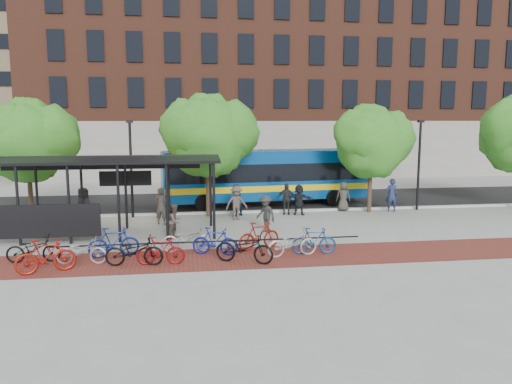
{
  "coord_description": "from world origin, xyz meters",
  "views": [
    {
      "loc": [
        -4.23,
        -23.09,
        5.18
      ],
      "look_at": [
        -0.75,
        1.05,
        1.6
      ],
      "focal_mm": 35.0,
      "sensor_mm": 36.0,
      "label": 1
    }
  ],
  "objects": [
    {
      "name": "tree_a",
      "position": [
        -11.91,
        3.35,
        4.24
      ],
      "size": [
        4.9,
        4.0,
        6.18
      ],
      "color": "#382619",
      "rests_on": "ground"
    },
    {
      "name": "pedestrian_6",
      "position": [
        4.65,
        3.8,
        0.83
      ],
      "size": [
        0.89,
        0.66,
        1.66
      ],
      "primitive_type": "imported",
      "rotation": [
        0.0,
        0.0,
        2.97
      ],
      "color": "#3C3630",
      "rests_on": "ground"
    },
    {
      "name": "curb",
      "position": [
        0.0,
        4.0,
        0.06
      ],
      "size": [
        160.0,
        0.25,
        0.12
      ],
      "primitive_type": "cube",
      "color": "#B7B7B2",
      "rests_on": "ground"
    },
    {
      "name": "pedestrian_9",
      "position": [
        -0.57,
        -0.84,
        0.85
      ],
      "size": [
        1.16,
        1.27,
        1.71
      ],
      "primitive_type": "imported",
      "rotation": [
        0.0,
        0.0,
        5.34
      ],
      "color": "#2B2B2B",
      "rests_on": "ground"
    },
    {
      "name": "pedestrian_8",
      "position": [
        -4.68,
        -1.5,
        0.77
      ],
      "size": [
        0.9,
        0.95,
        1.54
      ],
      "primitive_type": "imported",
      "rotation": [
        0.0,
        0.0,
        0.98
      ],
      "color": "#4D4139",
      "rests_on": "ground"
    },
    {
      "name": "bike_rack_rail",
      "position": [
        -3.3,
        -4.1,
        0.0
      ],
      "size": [
        12.0,
        0.05,
        0.95
      ],
      "primitive_type": "cube",
      "color": "black",
      "rests_on": "ground"
    },
    {
      "name": "bike_4",
      "position": [
        -6.06,
        -5.45,
        0.54
      ],
      "size": [
        2.08,
        0.84,
        1.07
      ],
      "primitive_type": "imported",
      "rotation": [
        0.0,
        0.0,
        1.51
      ],
      "color": "black",
      "rests_on": "ground"
    },
    {
      "name": "bike_7",
      "position": [
        -3.13,
        -4.42,
        0.54
      ],
      "size": [
        1.85,
        1.03,
        1.07
      ],
      "primitive_type": "imported",
      "rotation": [
        0.0,
        0.0,
        1.26
      ],
      "color": "navy",
      "rests_on": "ground"
    },
    {
      "name": "bike_2",
      "position": [
        -7.97,
        -4.96,
        0.48
      ],
      "size": [
        1.89,
        0.82,
        0.96
      ],
      "primitive_type": "imported",
      "rotation": [
        0.0,
        0.0,
        1.47
      ],
      "color": "#A2A2A4",
      "rests_on": "ground"
    },
    {
      "name": "bike_8",
      "position": [
        -2.14,
        -5.67,
        0.57
      ],
      "size": [
        2.29,
        1.58,
        1.14
      ],
      "primitive_type": "imported",
      "rotation": [
        0.0,
        0.0,
        1.15
      ],
      "color": "black",
      "rests_on": "ground"
    },
    {
      "name": "bike_1",
      "position": [
        -8.94,
        -5.9,
        0.59
      ],
      "size": [
        2.04,
        1.16,
        1.18
      ],
      "primitive_type": "imported",
      "rotation": [
        0.0,
        0.0,
        1.9
      ],
      "color": "#9C180E",
      "rests_on": "ground"
    },
    {
      "name": "pedestrian_7",
      "position": [
        7.28,
        3.25,
        0.94
      ],
      "size": [
        0.71,
        0.48,
        1.88
      ],
      "primitive_type": "imported",
      "rotation": [
        0.0,
        0.0,
        3.09
      ],
      "color": "#20294B",
      "rests_on": "ground"
    },
    {
      "name": "bike_5",
      "position": [
        -5.13,
        -5.48,
        0.52
      ],
      "size": [
        1.75,
        0.58,
        1.03
      ],
      "primitive_type": "imported",
      "rotation": [
        0.0,
        0.0,
        1.51
      ],
      "color": "maroon",
      "rests_on": "ground"
    },
    {
      "name": "tree_b",
      "position": [
        -2.9,
        3.35,
        4.46
      ],
      "size": [
        5.15,
        4.2,
        6.47
      ],
      "color": "#382619",
      "rests_on": "ground"
    },
    {
      "name": "bike_3",
      "position": [
        -6.94,
        -4.14,
        0.57
      ],
      "size": [
        1.96,
        0.86,
        1.14
      ],
      "primitive_type": "imported",
      "rotation": [
        0.0,
        0.0,
        1.75
      ],
      "color": "navy",
      "rests_on": "ground"
    },
    {
      "name": "asphalt_street",
      "position": [
        0.0,
        8.0,
        0.01
      ],
      "size": [
        160.0,
        8.0,
        0.01
      ],
      "primitive_type": "cube",
      "color": "black",
      "rests_on": "ground"
    },
    {
      "name": "pedestrian_2",
      "position": [
        -1.54,
        3.18,
        0.85
      ],
      "size": [
        1.04,
        1.04,
        1.7
      ],
      "primitive_type": "imported",
      "rotation": [
        0.0,
        0.0,
        3.92
      ],
      "color": "#1D2E45",
      "rests_on": "ground"
    },
    {
      "name": "pedestrian_0",
      "position": [
        -9.17,
        1.96,
        0.94
      ],
      "size": [
        1.04,
        1.08,
        1.87
      ],
      "primitive_type": "imported",
      "rotation": [
        0.0,
        0.0,
        0.88
      ],
      "color": "black",
      "rests_on": "ground"
    },
    {
      "name": "bus",
      "position": [
        0.57,
        6.36,
        1.9
      ],
      "size": [
        12.45,
        3.83,
        3.31
      ],
      "rotation": [
        0.0,
        0.0,
        0.09
      ],
      "color": "navy",
      "rests_on": "ground"
    },
    {
      "name": "bike_10",
      "position": [
        -0.24,
        -5.04,
        0.52
      ],
      "size": [
        2.06,
        0.99,
        1.04
      ],
      "primitive_type": "imported",
      "rotation": [
        0.0,
        0.0,
        1.73
      ],
      "color": "#AFAFB2",
      "rests_on": "ground"
    },
    {
      "name": "brick_strip",
      "position": [
        -2.0,
        -5.0,
        0.0
      ],
      "size": [
        24.0,
        3.0,
        0.01
      ],
      "primitive_type": "cube",
      "color": "maroon",
      "rests_on": "ground"
    },
    {
      "name": "pedestrian_3",
      "position": [
        -1.62,
        2.08,
        0.9
      ],
      "size": [
        1.28,
        0.9,
        1.8
      ],
      "primitive_type": "imported",
      "rotation": [
        0.0,
        0.0,
        0.21
      ],
      "color": "#51423C",
      "rests_on": "ground"
    },
    {
      "name": "bike_0",
      "position": [
        -9.73,
        -4.51,
        0.5
      ],
      "size": [
        1.91,
        0.68,
        1.0
      ],
      "primitive_type": "imported",
      "rotation": [
        0.0,
        0.0,
        1.58
      ],
      "color": "black",
      "rests_on": "ground"
    },
    {
      "name": "bus_shelter",
      "position": [
        -8.13,
        -0.48,
        3.0
      ],
      "size": [
        10.6,
        3.07,
        3.6
      ],
      "color": "black",
      "rests_on": "ground"
    },
    {
      "name": "pedestrian_1",
      "position": [
        -5.42,
        1.58,
        0.92
      ],
      "size": [
        0.76,
        0.6,
        1.84
      ],
      "primitive_type": "imported",
      "rotation": [
        0.0,
        0.0,
        2.87
      ],
      "color": "#3B352F",
      "rests_on": "ground"
    },
    {
      "name": "building_brick",
      "position": [
        10.0,
        26.0,
        10.0
      ],
      "size": [
        55.0,
        14.0,
        20.0
      ],
      "primitive_type": "cube",
      "color": "brown",
      "rests_on": "ground"
    },
    {
      "name": "bike_6",
      "position": [
        -4.18,
        -3.84,
        0.53
      ],
      "size": [
        2.02,
        0.73,
        1.06
      ],
      "primitive_type": "imported",
      "rotation": [
        0.0,
        0.0,
        1.58
      ],
      "color": "#9B9A9D",
      "rests_on": "ground"
    },
    {
      "name": "lamp_post_left",
      "position": [
        -7.0,
        3.6,
        2.75
      ],
      "size": [
        0.35,
        0.2,
        5.12
      ],
      "color": "black",
      "rests_on": "ground"
    },
    {
      "name": "pedestrian_4",
      "position": [
        1.24,
        3.26,
        0.85
      ],
      "size": [
        1.06,
        0.59,
        1.71
      ],
      "primitive_type": "imported",
      "rotation": [
        0.0,
        0.0,
        6.11
      ],
      "color": "#282828",
      "rests_on": "ground"
    },
    {
      "name": "bike_11",
      "position": [
        0.66,
        -4.85,
        0.52
      ],
      "size": [
        1.77,
        0.58,
        1.05
      ],
      "primitive_type": "imported",
      "rotation": [
        0.0,
        0.0,
        1.52
      ],
      "color": "navy",
      "rests_on": "ground"
    },
    {
      "name": "lamp_post_right",
      "position": [
        9.0,
        3.6,
        2.75
      ],
      "size": [
        0.35,
        0.2,
        5.12
      ],
      "color": "black",
      "rests_on": "ground"
    },
    {
      "name": "building_tower",
      "position": [
        -16.0,
        40.0,
        15.0
      ],
      "size": [
        22.0,
        22.0,
        30.0
      ],
      "primitive_type": "cube",
      "color": "#7A664C",
      "rests_on": "ground"
    },
    {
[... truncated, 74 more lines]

